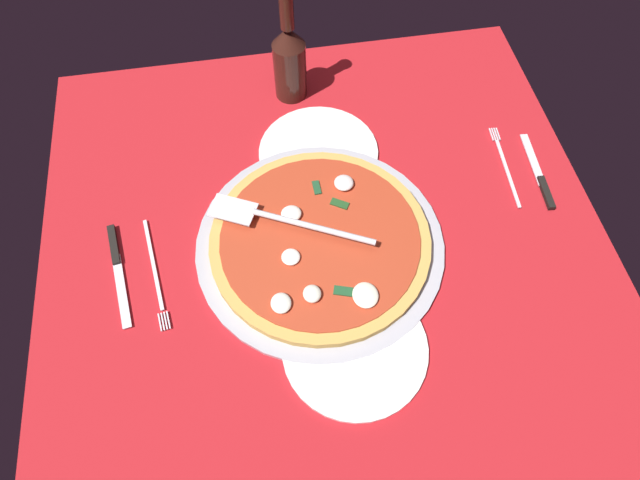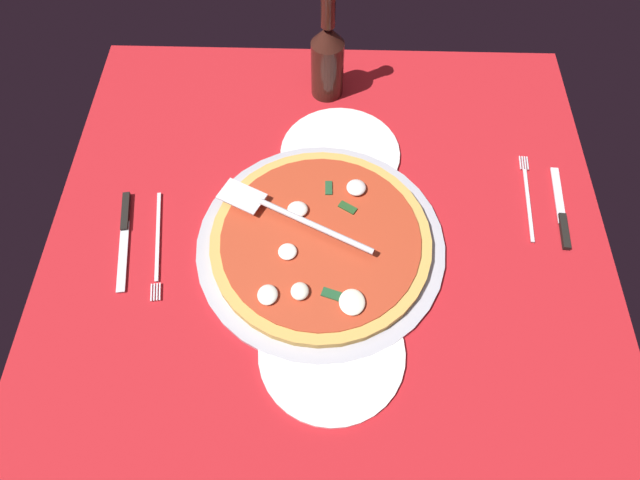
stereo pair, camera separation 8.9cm
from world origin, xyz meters
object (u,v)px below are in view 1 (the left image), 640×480
object	(u,v)px
dinner_plate_left	(318,152)
pizza_server	(287,223)
dinner_plate_right	(355,348)
pizza	(320,241)
beer_bottle	(289,59)
place_setting_near	(136,271)
place_setting_far	(523,173)

from	to	relation	value
dinner_plate_left	pizza_server	distance (cm)	19.31
dinner_plate_right	pizza	distance (cm)	18.62
beer_bottle	place_setting_near	bearing A→B (deg)	-40.85
dinner_plate_left	beer_bottle	distance (cm)	18.33
pizza_server	place_setting_near	xyz separation A→B (cm)	(2.30, -25.33, -4.29)
beer_bottle	place_setting_far	bearing A→B (deg)	54.85
dinner_plate_left	pizza_server	size ratio (longest dim) A/B	0.84
dinner_plate_right	place_setting_far	distance (cm)	45.69
place_setting_near	beer_bottle	world-z (taller)	beer_bottle
dinner_plate_right	pizza_server	bearing A→B (deg)	-161.34
dinner_plate_left	pizza_server	bearing A→B (deg)	-25.42
dinner_plate_left	place_setting_near	distance (cm)	38.62
dinner_plate_right	beer_bottle	bearing A→B (deg)	-178.08
dinner_plate_right	dinner_plate_left	bearing A→B (deg)	178.61
pizza_server	beer_bottle	xyz separation A→B (cm)	(-33.16, 5.34, 4.12)
place_setting_near	beer_bottle	size ratio (longest dim) A/B	0.92
dinner_plate_right	place_setting_far	size ratio (longest dim) A/B	1.05
dinner_plate_right	place_setting_far	world-z (taller)	place_setting_far
pizza	beer_bottle	xyz separation A→B (cm)	(-35.94, 0.34, 6.71)
dinner_plate_left	place_setting_far	distance (cm)	37.36
dinner_plate_left	dinner_plate_right	distance (cm)	38.26
dinner_plate_left	beer_bottle	bearing A→B (deg)	-170.30
pizza	place_setting_far	bearing A→B (deg)	102.84
dinner_plate_left	pizza	distance (cm)	20.12
dinner_plate_left	pizza	bearing A→B (deg)	-8.87
beer_bottle	pizza_server	bearing A→B (deg)	-9.15
pizza_server	dinner_plate_right	bearing A→B (deg)	135.04
place_setting_near	dinner_plate_right	bearing A→B (deg)	51.12
dinner_plate_right	pizza	xyz separation A→B (cm)	(-18.43, -2.16, 1.56)
pizza	dinner_plate_right	bearing A→B (deg)	6.69
beer_bottle	dinner_plate_right	bearing A→B (deg)	1.92
place_setting_far	dinner_plate_right	bearing A→B (deg)	130.98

